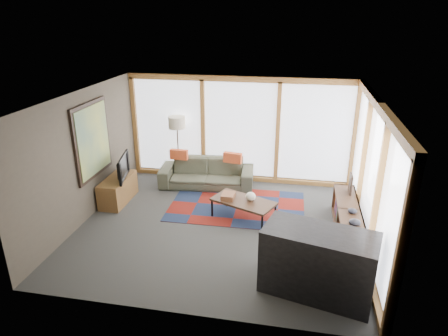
% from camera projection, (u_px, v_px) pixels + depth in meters
% --- Properties ---
extents(ground, '(5.50, 5.50, 0.00)m').
position_uv_depth(ground, '(220.00, 227.00, 7.93)').
color(ground, '#323330').
rests_on(ground, ground).
extents(room_envelope, '(5.52, 5.02, 2.62)m').
position_uv_depth(room_envelope, '(250.00, 146.00, 7.79)').
color(room_envelope, '#453D32').
rests_on(room_envelope, ground).
extents(rug, '(2.94, 1.93, 0.01)m').
position_uv_depth(rug, '(237.00, 206.00, 8.75)').
color(rug, maroon).
rests_on(rug, ground).
extents(sofa, '(2.31, 1.08, 0.65)m').
position_uv_depth(sofa, '(207.00, 173.00, 9.68)').
color(sofa, '#3A3C2B').
rests_on(sofa, ground).
extents(pillow_left, '(0.44, 0.15, 0.24)m').
position_uv_depth(pillow_left, '(179.00, 154.00, 9.61)').
color(pillow_left, '#CB4C24').
rests_on(pillow_left, sofa).
extents(pillow_right, '(0.45, 0.20, 0.24)m').
position_uv_depth(pillow_right, '(233.00, 158.00, 9.39)').
color(pillow_right, '#CB4C24').
rests_on(pillow_right, sofa).
extents(floor_lamp, '(0.41, 0.41, 1.64)m').
position_uv_depth(floor_lamp, '(178.00, 149.00, 9.85)').
color(floor_lamp, '#302116').
rests_on(floor_lamp, ground).
extents(coffee_table, '(1.40, 1.07, 0.42)m').
position_uv_depth(coffee_table, '(243.00, 210.00, 8.15)').
color(coffee_table, black).
rests_on(coffee_table, ground).
extents(book_stack, '(0.26, 0.32, 0.11)m').
position_uv_depth(book_stack, '(228.00, 196.00, 8.15)').
color(book_stack, brown).
rests_on(book_stack, coffee_table).
extents(vase, '(0.24, 0.24, 0.18)m').
position_uv_depth(vase, '(251.00, 196.00, 8.05)').
color(vase, silver).
rests_on(vase, coffee_table).
extents(bookshelf, '(0.42, 2.30, 0.58)m').
position_uv_depth(bookshelf, '(348.00, 223.00, 7.50)').
color(bookshelf, black).
rests_on(bookshelf, ground).
extents(bowl_a, '(0.24, 0.24, 0.10)m').
position_uv_depth(bowl_a, '(355.00, 222.00, 6.82)').
color(bowl_a, black).
rests_on(bowl_a, bookshelf).
extents(bowl_b, '(0.19, 0.19, 0.08)m').
position_uv_depth(bowl_b, '(352.00, 211.00, 7.23)').
color(bowl_b, black).
rests_on(bowl_b, bookshelf).
extents(shelf_picture, '(0.04, 0.30, 0.39)m').
position_uv_depth(shelf_picture, '(351.00, 184.00, 7.98)').
color(shelf_picture, black).
rests_on(shelf_picture, bookshelf).
extents(tv_console, '(0.47, 1.12, 0.56)m').
position_uv_depth(tv_console, '(118.00, 190.00, 8.89)').
color(tv_console, brown).
rests_on(tv_console, ground).
extents(television, '(0.32, 0.92, 0.53)m').
position_uv_depth(television, '(120.00, 167.00, 8.69)').
color(television, black).
rests_on(television, tv_console).
extents(bar_counter, '(1.77, 1.13, 1.03)m').
position_uv_depth(bar_counter, '(318.00, 263.00, 5.92)').
color(bar_counter, black).
rests_on(bar_counter, ground).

